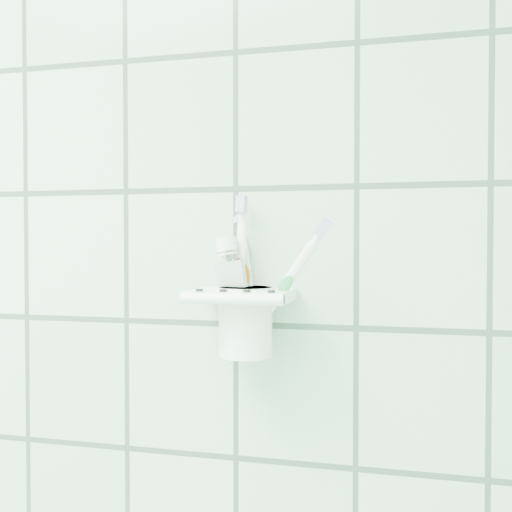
{
  "coord_description": "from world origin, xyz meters",
  "views": [
    {
      "loc": [
        0.83,
        0.47,
        1.36
      ],
      "look_at": [
        0.68,
        1.1,
        1.34
      ],
      "focal_mm": 40.0,
      "sensor_mm": 36.0,
      "label": 1
    }
  ],
  "objects_px": {
    "toothbrush_blue": "(237,270)",
    "toothbrush_orange": "(244,269)",
    "toothbrush_pink": "(257,272)",
    "toothpaste_tube": "(242,284)",
    "holder_bracket": "(242,297)",
    "cup": "(246,318)"
  },
  "relations": [
    {
      "from": "toothbrush_orange",
      "to": "holder_bracket",
      "type": "bearing_deg",
      "value": -91.08
    },
    {
      "from": "toothbrush_pink",
      "to": "toothpaste_tube",
      "type": "xyz_separation_m",
      "value": [
        -0.02,
        0.01,
        -0.02
      ]
    },
    {
      "from": "toothpaste_tube",
      "to": "toothbrush_orange",
      "type": "bearing_deg",
      "value": 75.09
    },
    {
      "from": "holder_bracket",
      "to": "toothpaste_tube",
      "type": "relative_size",
      "value": 0.84
    },
    {
      "from": "holder_bracket",
      "to": "toothbrush_pink",
      "type": "relative_size",
      "value": 0.65
    },
    {
      "from": "holder_bracket",
      "to": "cup",
      "type": "bearing_deg",
      "value": 48.78
    },
    {
      "from": "toothbrush_blue",
      "to": "toothbrush_orange",
      "type": "xyz_separation_m",
      "value": [
        0.01,
        -0.0,
        0.0
      ]
    },
    {
      "from": "toothbrush_pink",
      "to": "toothbrush_orange",
      "type": "height_order",
      "value": "toothbrush_orange"
    },
    {
      "from": "cup",
      "to": "toothbrush_pink",
      "type": "distance_m",
      "value": 0.06
    },
    {
      "from": "holder_bracket",
      "to": "toothbrush_pink",
      "type": "xyz_separation_m",
      "value": [
        0.02,
        0.0,
        0.03
      ]
    },
    {
      "from": "cup",
      "to": "toothbrush_orange",
      "type": "xyz_separation_m",
      "value": [
        -0.0,
        0.01,
        0.06
      ]
    },
    {
      "from": "toothbrush_blue",
      "to": "toothpaste_tube",
      "type": "xyz_separation_m",
      "value": [
        0.01,
        -0.01,
        -0.02
      ]
    },
    {
      "from": "toothbrush_orange",
      "to": "toothpaste_tube",
      "type": "distance_m",
      "value": 0.02
    },
    {
      "from": "toothpaste_tube",
      "to": "toothbrush_pink",
      "type": "bearing_deg",
      "value": -8.61
    },
    {
      "from": "toothbrush_pink",
      "to": "cup",
      "type": "bearing_deg",
      "value": -174.22
    },
    {
      "from": "toothbrush_pink",
      "to": "toothpaste_tube",
      "type": "bearing_deg",
      "value": 174.91
    },
    {
      "from": "toothpaste_tube",
      "to": "holder_bracket",
      "type": "bearing_deg",
      "value": -64.7
    },
    {
      "from": "holder_bracket",
      "to": "toothbrush_blue",
      "type": "height_order",
      "value": "toothbrush_blue"
    },
    {
      "from": "holder_bracket",
      "to": "toothpaste_tube",
      "type": "bearing_deg",
      "value": 109.04
    },
    {
      "from": "holder_bracket",
      "to": "toothbrush_orange",
      "type": "distance_m",
      "value": 0.04
    },
    {
      "from": "toothbrush_orange",
      "to": "cup",
      "type": "bearing_deg",
      "value": -69.32
    },
    {
      "from": "toothbrush_blue",
      "to": "toothbrush_orange",
      "type": "relative_size",
      "value": 1.03
    }
  ]
}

